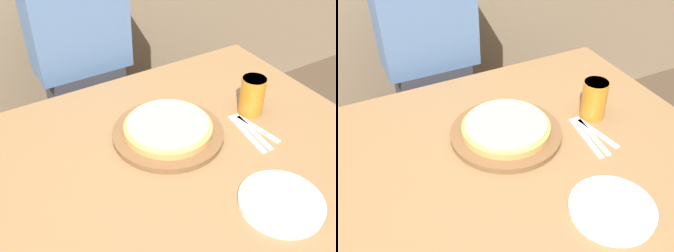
% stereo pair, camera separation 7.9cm
% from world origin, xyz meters
% --- Properties ---
extents(dining_table, '(1.34, 1.03, 0.73)m').
position_xyz_m(dining_table, '(0.00, 0.00, 0.36)').
color(dining_table, olive).
rests_on(dining_table, ground_plane).
extents(pizza_on_board, '(0.37, 0.37, 0.06)m').
position_xyz_m(pizza_on_board, '(0.04, 0.09, 0.75)').
color(pizza_on_board, brown).
rests_on(pizza_on_board, dining_table).
extents(beer_glass, '(0.09, 0.09, 0.14)m').
position_xyz_m(beer_glass, '(0.36, 0.05, 0.80)').
color(beer_glass, '#B7701E').
rests_on(beer_glass, dining_table).
extents(dinner_plate, '(0.24, 0.24, 0.02)m').
position_xyz_m(dinner_plate, '(0.15, -0.33, 0.74)').
color(dinner_plate, silver).
rests_on(dinner_plate, dining_table).
extents(fork, '(0.05, 0.21, 0.00)m').
position_xyz_m(fork, '(0.27, -0.04, 0.73)').
color(fork, silver).
rests_on(fork, dining_table).
extents(dinner_knife, '(0.04, 0.21, 0.00)m').
position_xyz_m(dinner_knife, '(0.29, -0.04, 0.73)').
color(dinner_knife, silver).
rests_on(dinner_knife, dining_table).
extents(spoon, '(0.04, 0.18, 0.00)m').
position_xyz_m(spoon, '(0.32, -0.04, 0.73)').
color(spoon, silver).
rests_on(spoon, dining_table).
extents(diner_person, '(0.40, 0.20, 1.32)m').
position_xyz_m(diner_person, '(-0.02, 0.72, 0.65)').
color(diner_person, '#33333D').
rests_on(diner_person, ground_plane).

